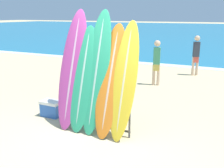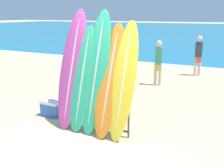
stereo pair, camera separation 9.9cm
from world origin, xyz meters
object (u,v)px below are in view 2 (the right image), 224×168
at_px(person_far_left, 198,54).
at_px(cooler_box, 52,108).
at_px(surfboard_slot_0, 72,69).
at_px(surfboard_slot_3, 110,80).
at_px(surfboard_rack, 95,111).
at_px(person_mid_beach, 158,61).
at_px(surfboard_slot_2, 96,72).
at_px(person_near_water, 108,54).
at_px(surfboard_slot_4, 124,80).
at_px(surfboard_slot_1, 83,79).

distance_m(person_far_left, cooler_box, 6.41).
xyz_separation_m(surfboard_slot_0, cooler_box, (-0.74, 0.15, -1.05)).
distance_m(surfboard_slot_0, person_far_left, 6.29).
bearing_deg(surfboard_slot_3, cooler_box, 173.81).
height_order(surfboard_rack, surfboard_slot_3, surfboard_slot_3).
bearing_deg(surfboard_slot_0, person_mid_beach, 80.01).
distance_m(surfboard_rack, surfboard_slot_2, 0.81).
bearing_deg(person_far_left, surfboard_slot_0, -134.84).
height_order(surfboard_slot_0, surfboard_slot_3, surfboard_slot_0).
bearing_deg(person_far_left, person_near_water, -175.26).
distance_m(surfboard_slot_3, surfboard_slot_4, 0.30).
bearing_deg(surfboard_slot_0, person_far_left, 74.64).
bearing_deg(person_far_left, surfboard_slot_3, -126.57).
height_order(surfboard_slot_2, surfboard_slot_3, surfboard_slot_2).
bearing_deg(cooler_box, surfboard_rack, -11.23).
relative_size(surfboard_slot_2, cooler_box, 5.06).
bearing_deg(person_far_left, surfboard_rack, -129.25).
bearing_deg(person_near_water, surfboard_slot_2, 105.61).
bearing_deg(person_near_water, surfboard_slot_0, 98.44).
height_order(surfboard_slot_4, person_near_water, surfboard_slot_4).
distance_m(person_mid_beach, cooler_box, 4.12).
distance_m(surfboard_slot_2, person_near_water, 4.47).
relative_size(surfboard_slot_2, person_near_water, 1.43).
height_order(person_mid_beach, cooler_box, person_mid_beach).
bearing_deg(surfboard_slot_0, surfboard_slot_4, -1.83).
relative_size(surfboard_slot_1, person_mid_beach, 1.41).
bearing_deg(surfboard_slot_2, surfboard_rack, -82.30).
distance_m(surfboard_slot_3, person_near_water, 4.64).
bearing_deg(surfboard_slot_2, surfboard_slot_4, -3.50).
bearing_deg(surfboard_slot_0, cooler_box, 168.79).
xyz_separation_m(surfboard_slot_3, person_mid_beach, (-0.21, 3.98, -0.27)).
bearing_deg(surfboard_slot_4, surfboard_rack, -172.44).
bearing_deg(surfboard_slot_1, person_near_water, 110.65).
height_order(surfboard_rack, person_mid_beach, person_mid_beach).
xyz_separation_m(surfboard_slot_1, person_mid_beach, (0.40, 4.01, -0.24)).
relative_size(person_far_left, cooler_box, 3.21).
bearing_deg(cooler_box, person_near_water, 97.59).
height_order(surfboard_slot_4, cooler_box, surfboard_slot_4).
relative_size(surfboard_slot_3, person_near_water, 1.27).
relative_size(surfboard_rack, surfboard_slot_2, 0.63).
xyz_separation_m(surfboard_rack, surfboard_slot_4, (0.61, 0.08, 0.69)).
xyz_separation_m(surfboard_slot_0, surfboard_slot_1, (0.30, -0.06, -0.17)).
height_order(surfboard_rack, surfboard_slot_2, surfboard_slot_2).
bearing_deg(surfboard_slot_1, surfboard_slot_4, 1.17).
relative_size(surfboard_slot_3, person_far_left, 1.41).
height_order(person_mid_beach, person_far_left, person_far_left).
bearing_deg(surfboard_slot_2, person_mid_beach, 88.37).
relative_size(surfboard_slot_2, surfboard_slot_4, 1.09).
height_order(surfboard_slot_1, surfboard_slot_2, surfboard_slot_2).
relative_size(person_mid_beach, cooler_box, 3.12).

